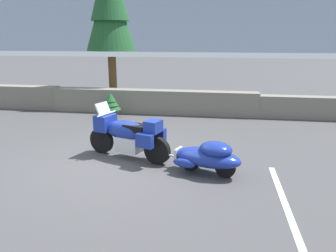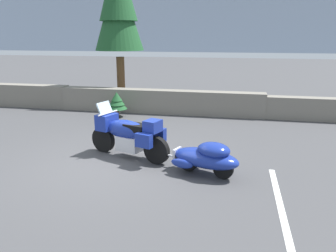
{
  "view_description": "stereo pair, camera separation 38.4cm",
  "coord_description": "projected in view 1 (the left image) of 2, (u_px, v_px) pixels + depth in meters",
  "views": [
    {
      "loc": [
        2.53,
        -7.1,
        2.94
      ],
      "look_at": [
        1.34,
        0.48,
        0.85
      ],
      "focal_mm": 35.47,
      "sensor_mm": 36.0,
      "label": 1
    },
    {
      "loc": [
        2.9,
        -7.03,
        2.94
      ],
      "look_at": [
        1.34,
        0.48,
        0.85
      ],
      "focal_mm": 35.47,
      "sensor_mm": 36.0,
      "label": 2
    }
  ],
  "objects": [
    {
      "name": "ground_plane",
      "position": [
        109.0,
        163.0,
        7.92
      ],
      "size": [
        80.0,
        80.0,
        0.0
      ],
      "primitive_type": "plane",
      "color": "#424244"
    },
    {
      "name": "stone_guard_wall",
      "position": [
        139.0,
        101.0,
        13.04
      ],
      "size": [
        24.0,
        0.6,
        0.94
      ],
      "color": "slate",
      "rests_on": "ground"
    },
    {
      "name": "distant_ridgeline",
      "position": [
        214.0,
        18.0,
        96.76
      ],
      "size": [
        240.0,
        80.0,
        16.0
      ],
      "primitive_type": "cube",
      "color": "#99A8BF",
      "rests_on": "ground"
    },
    {
      "name": "touring_motorcycle",
      "position": [
        128.0,
        134.0,
        8.11
      ],
      "size": [
        2.23,
        1.19,
        1.33
      ],
      "color": "black",
      "rests_on": "ground"
    },
    {
      "name": "car_shaped_trailer",
      "position": [
        208.0,
        156.0,
        7.21
      ],
      "size": [
        2.2,
        1.16,
        0.76
      ],
      "color": "black",
      "rests_on": "ground"
    },
    {
      "name": "pine_sapling_near",
      "position": [
        110.0,
        102.0,
        12.22
      ],
      "size": [
        0.75,
        0.75,
        0.93
      ],
      "color": "brown",
      "rests_on": "ground"
    },
    {
      "name": "parking_stripe_marker",
      "position": [
        286.0,
        206.0,
        5.92
      ],
      "size": [
        0.12,
        3.6,
        0.01
      ],
      "primitive_type": "cube",
      "color": "silver",
      "rests_on": "ground"
    }
  ]
}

